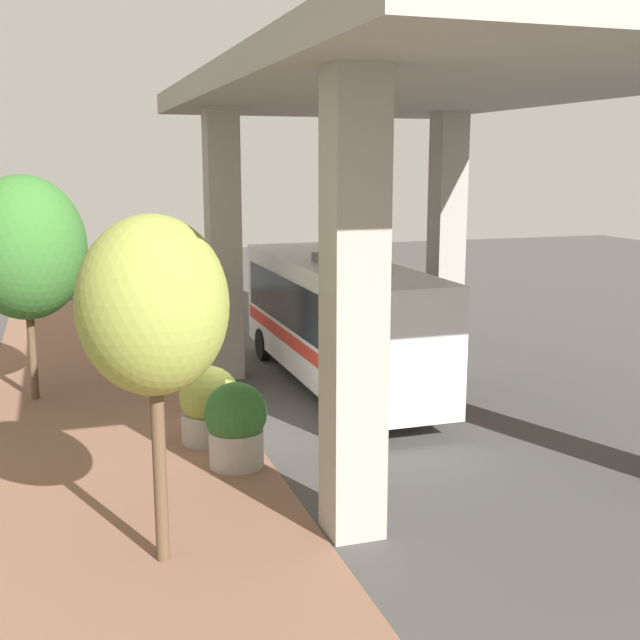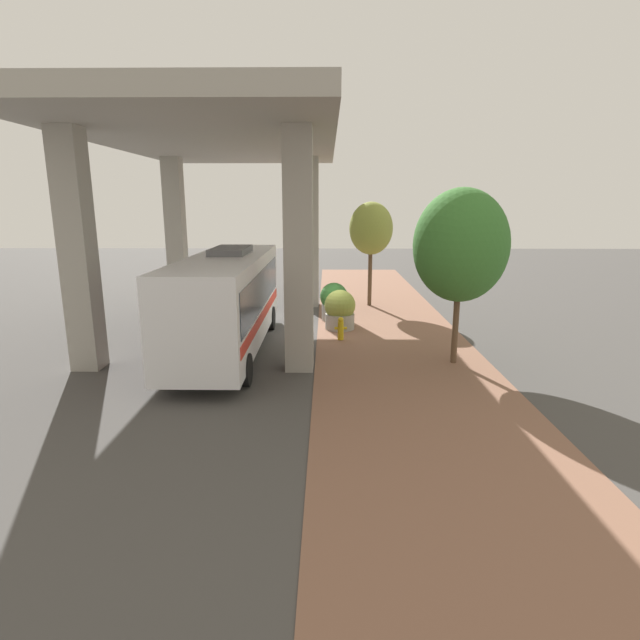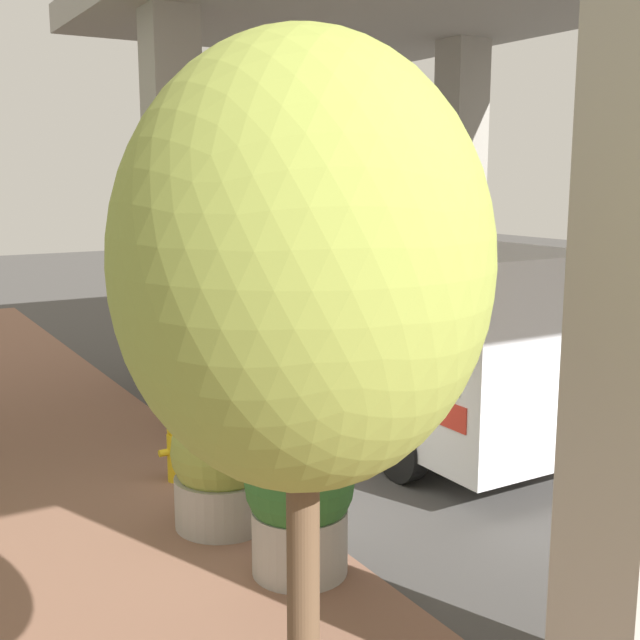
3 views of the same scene
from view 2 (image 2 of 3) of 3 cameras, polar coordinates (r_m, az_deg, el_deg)
ground_plane at (r=21.68m, az=-0.27°, el=-1.09°), size 80.00×80.00×0.00m
sidewalk_strip at (r=21.83m, az=7.63°, el=-1.08°), size 6.00×40.00×0.02m
overpass at (r=21.53m, az=-11.53°, el=17.71°), size 9.40×18.50×8.22m
bus at (r=18.37m, az=-10.55°, el=2.56°), size 2.67×10.22×3.75m
fire_hydrant at (r=19.91m, az=2.38°, el=-0.98°), size 0.50×0.24×0.95m
planter_front at (r=23.17m, az=1.59°, el=2.13°), size 1.28×1.28×1.78m
planter_middle at (r=21.57m, az=2.28°, el=1.10°), size 1.34×1.34×1.73m
street_tree_near at (r=17.04m, az=15.77°, el=8.17°), size 3.08×3.08×5.86m
street_tree_far at (r=26.39m, az=5.85°, el=10.32°), size 2.26×2.26×5.44m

